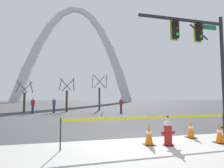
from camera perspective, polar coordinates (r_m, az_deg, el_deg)
name	(u,v)px	position (r m, az deg, el deg)	size (l,w,h in m)	color
ground_plane	(138,140)	(7.12, 8.34, -17.26)	(240.00, 240.00, 0.00)	#3D3D3F
fire_hydrant	(168,131)	(6.51, 17.26, -14.12)	(0.46, 0.48, 0.99)	#5E0F0D
caution_tape_barrier	(153,124)	(6.54, 12.73, -12.15)	(6.18, 0.23, 0.99)	#232326
traffic_cone_by_hydrant	(220,133)	(7.58, 30.95, -13.12)	(0.36, 0.36, 0.73)	black
traffic_cone_mid_sidewalk	(191,129)	(8.04, 23.65, -12.85)	(0.36, 0.36, 0.73)	black
traffic_cone_curb_edge	(149,134)	(6.44, 11.60, -15.33)	(0.36, 0.36, 0.73)	black
traffic_signal_gantry	(204,51)	(10.76, 27.15, 9.41)	(5.02, 0.44, 6.00)	#232326
monument_arch	(76,60)	(70.85, -11.44, 7.57)	(44.40, 2.90, 37.09)	silver
tree_far_left	(24,98)	(22.20, -26.00, -4.09)	(1.62, 1.63, 3.49)	brown
tree_left_mid	(67,97)	(21.61, -14.15, -3.97)	(1.79, 1.80, 3.86)	#473323
tree_center_left	(99,94)	(23.27, -4.03, -3.33)	(2.10, 2.12, 4.58)	brown
pedestrian_walking_left	(54,105)	(20.13, -17.90, -6.42)	(0.35, 0.22, 1.59)	#232847
pedestrian_standing_center	(33,106)	(19.95, -23.79, -6.28)	(0.38, 0.28, 1.59)	#232847
pedestrian_walking_right	(121,105)	(19.92, 2.88, -6.65)	(0.39, 0.32, 1.59)	#232847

